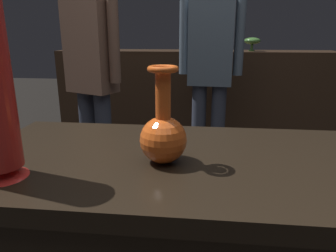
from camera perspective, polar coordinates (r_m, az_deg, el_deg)
The scene contains 6 objects.
back_display_shelf at distance 3.13m, azimuth 4.67°, elevation 4.38°, with size 2.60×0.40×0.99m.
vase_centerpiece at distance 0.87m, azimuth -0.87°, elevation -1.27°, with size 0.13×0.13×0.27m.
shelf_vase_center at distance 3.14m, azimuth 4.98°, elevation 15.11°, with size 0.06×0.06×0.18m.
shelf_vase_right at distance 3.07m, azimuth 15.00°, elevation 14.61°, with size 0.15×0.15×0.12m.
visitor_center_back at distance 2.40m, azimuth 7.68°, elevation 10.86°, with size 0.47×0.21×1.57m.
visitor_near_left at distance 2.17m, azimuth -13.65°, elevation 9.80°, with size 0.43×0.30×1.56m.
Camera 1 is at (0.08, -0.86, 1.15)m, focal length 33.67 mm.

